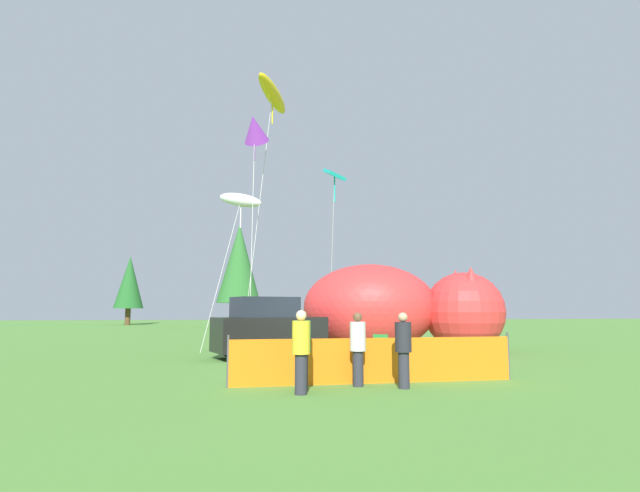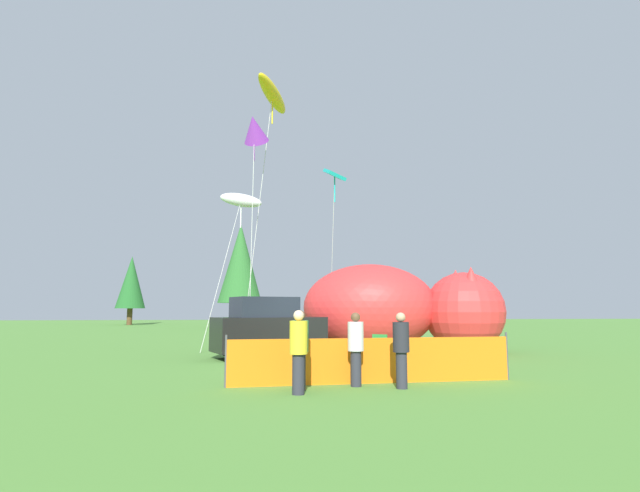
% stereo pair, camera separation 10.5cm
% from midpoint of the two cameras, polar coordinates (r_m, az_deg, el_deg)
% --- Properties ---
extents(ground_plane, '(120.00, 120.00, 0.00)m').
position_cam_midpoint_polar(ground_plane, '(16.16, 0.12, -13.34)').
color(ground_plane, '#548C38').
extents(parked_car, '(4.22, 2.96, 2.14)m').
position_cam_midpoint_polar(parked_car, '(18.09, -6.10, -9.34)').
color(parked_car, black).
rests_on(parked_car, ground).
extents(folding_chair, '(0.73, 0.73, 0.94)m').
position_cam_midpoint_polar(folding_chair, '(16.01, 6.97, -11.35)').
color(folding_chair, '#267F33').
rests_on(folding_chair, ground).
extents(inflatable_cat, '(8.35, 4.71, 3.55)m').
position_cam_midpoint_polar(inflatable_cat, '(20.73, 8.61, -7.34)').
color(inflatable_cat, red).
rests_on(inflatable_cat, ground).
extents(safety_fence, '(6.90, 0.58, 1.16)m').
position_cam_midpoint_polar(safety_fence, '(12.13, 6.13, -12.88)').
color(safety_fence, orange).
rests_on(safety_fence, ground).
extents(spectator_in_blue_shirt, '(0.37, 0.37, 1.71)m').
position_cam_midpoint_polar(spectator_in_blue_shirt, '(11.05, -2.33, -11.38)').
color(spectator_in_blue_shirt, '#2D2D38').
rests_on(spectator_in_blue_shirt, ground).
extents(spectator_in_red_shirt, '(0.36, 0.36, 1.66)m').
position_cam_midpoint_polar(spectator_in_red_shirt, '(11.60, 4.08, -11.30)').
color(spectator_in_red_shirt, '#2D2D38').
rests_on(spectator_in_red_shirt, ground).
extents(spectator_in_grey_shirt, '(0.37, 0.37, 1.71)m').
position_cam_midpoint_polar(spectator_in_grey_shirt, '(10.52, -2.47, -11.58)').
color(spectator_in_grey_shirt, '#2D2D38').
rests_on(spectator_in_grey_shirt, ground).
extents(spectator_in_green_shirt, '(0.36, 0.36, 1.66)m').
position_cam_midpoint_polar(spectator_in_green_shirt, '(11.41, 9.24, -11.29)').
color(spectator_in_green_shirt, '#2D2D38').
rests_on(spectator_in_green_shirt, ground).
extents(kite_purple_delta, '(1.31, 1.63, 9.51)m').
position_cam_midpoint_polar(kite_purple_delta, '(20.39, -7.62, 13.06)').
color(kite_purple_delta, silver).
rests_on(kite_purple_delta, ground).
extents(kite_teal_diamond, '(1.05, 2.67, 8.28)m').
position_cam_midpoint_polar(kite_teal_diamond, '(23.40, 1.53, 7.76)').
color(kite_teal_diamond, silver).
rests_on(kite_teal_diamond, ground).
extents(kite_yellow_hero, '(1.94, 3.23, 11.32)m').
position_cam_midpoint_polar(kite_yellow_hero, '(22.30, -5.59, 16.78)').
color(kite_yellow_hero, silver).
rests_on(kite_yellow_hero, ground).
extents(kite_white_ghost, '(2.38, 3.10, 7.21)m').
position_cam_midpoint_polar(kite_white_ghost, '(23.53, -9.16, 5.15)').
color(kite_white_ghost, silver).
rests_on(kite_white_ghost, ground).
extents(horizon_tree_east, '(3.01, 3.01, 7.18)m').
position_cam_midpoint_polar(horizon_tree_east, '(56.00, -21.01, -3.90)').
color(horizon_tree_east, brown).
rests_on(horizon_tree_east, ground).
extents(horizon_tree_west, '(3.86, 3.86, 9.21)m').
position_cam_midpoint_polar(horizon_tree_west, '(44.70, -9.31, -1.99)').
color(horizon_tree_west, brown).
rests_on(horizon_tree_west, ground).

